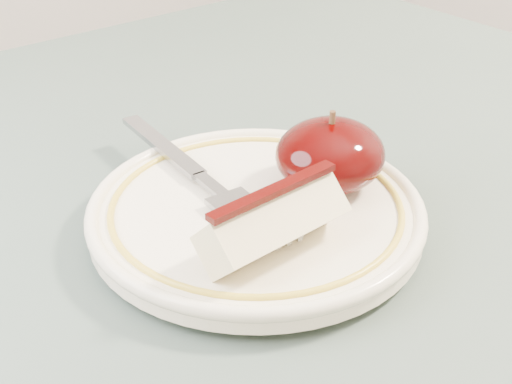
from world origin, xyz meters
TOP-DOWN VIEW (x-y plane):
  - table at (0.00, 0.00)m, footprint 0.90×0.90m
  - plate at (-0.01, 0.03)m, footprint 0.21×0.21m
  - apple_half at (0.04, 0.02)m, footprint 0.07×0.07m
  - apple_wedge at (-0.03, -0.01)m, footprint 0.09×0.04m
  - fork at (-0.02, 0.08)m, footprint 0.04×0.20m

SIDE VIEW (x-z plane):
  - table at x=0.00m, z-range 0.29..1.04m
  - plate at x=-0.01m, z-range 0.75..0.77m
  - fork at x=-0.02m, z-range 0.77..0.78m
  - apple_wedge at x=-0.03m, z-range 0.77..0.81m
  - apple_half at x=0.04m, z-range 0.76..0.82m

